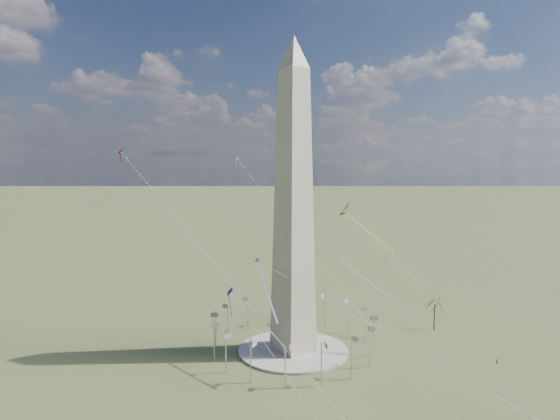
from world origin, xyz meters
TOP-DOWN VIEW (x-y plane):
  - ground at (0.00, 0.00)m, footprint 2000.00×2000.00m
  - plaza at (0.00, 0.00)m, footprint 36.00×36.00m
  - washington_monument at (0.00, 0.00)m, footprint 15.56×15.56m
  - flagpole_ring at (-0.00, -0.00)m, footprint 54.40×54.40m
  - tree_near at (53.60, -16.99)m, footprint 8.27×8.27m
  - person_east at (43.04, -46.77)m, footprint 0.63×0.42m
  - kite_delta_black at (39.08, 13.98)m, footprint 14.08×21.90m
  - kite_diamond_purple at (-22.08, 3.46)m, footprint 2.66×3.31m
  - kite_streamer_left at (18.44, -12.06)m, footprint 9.95×22.58m
  - kite_streamer_mid at (-15.42, -4.68)m, footprint 8.37×20.11m
  - kite_streamer_right at (23.38, -0.84)m, footprint 13.87×16.18m
  - kite_small_red at (-43.06, 32.77)m, footprint 1.36×2.08m
  - kite_small_white at (9.71, 47.00)m, footprint 1.31×2.10m

SIDE VIEW (x-z plane):
  - ground at x=0.00m, z-range 0.00..0.00m
  - plaza at x=0.00m, z-range 0.00..0.80m
  - person_east at x=43.04m, z-range 0.00..1.71m
  - flagpole_ring at x=0.00m, z-range 0.77..13.77m
  - tree_near at x=53.60m, z-range 3.08..17.55m
  - kite_streamer_right at x=23.38m, z-range 4.87..18.68m
  - kite_diamond_purple at x=-22.08m, z-range 17.52..27.20m
  - kite_streamer_left at x=18.44m, z-range 17.09..33.38m
  - kite_streamer_mid at x=-15.42m, z-range 19.72..34.11m
  - kite_delta_black at x=39.08m, z-range 32.69..50.87m
  - washington_monument at x=0.00m, z-range -2.05..97.95m
  - kite_small_white at x=9.71m, z-range 60.08..64.84m
  - kite_small_red at x=-43.06m, z-range 62.69..67.20m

